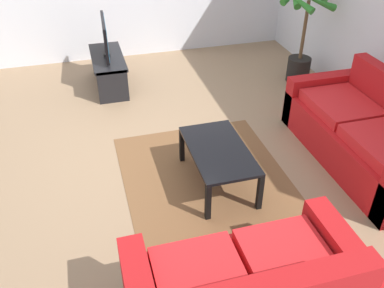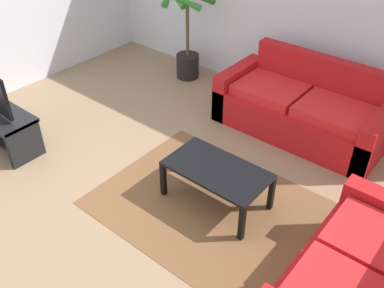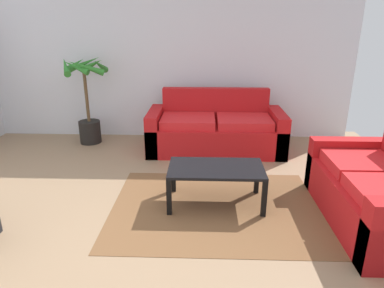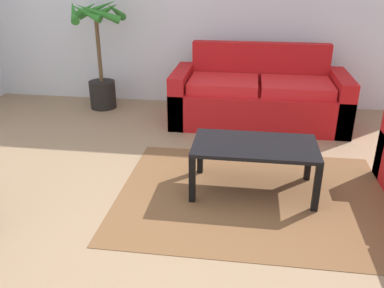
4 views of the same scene
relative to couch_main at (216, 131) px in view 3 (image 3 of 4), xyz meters
name	(u,v)px [view 3 (image 3 of 4)]	position (x,y,z in m)	size (l,w,h in m)	color
ground_plane	(142,233)	(-0.75, -2.28, -0.30)	(6.60, 6.60, 0.00)	#937556
wall_back	(170,56)	(-0.75, 0.72, 1.05)	(6.00, 0.06, 2.70)	silver
couch_main	(216,131)	(0.00, 0.00, 0.00)	(2.03, 0.90, 0.90)	red
couch_loveseat	(380,194)	(1.53, -2.00, 0.00)	(0.90, 1.63, 0.90)	red
coffee_table	(216,172)	(-0.05, -1.68, 0.07)	(1.01, 0.56, 0.43)	black
area_rug	(216,207)	(-0.05, -1.78, -0.30)	(2.20, 1.70, 0.01)	brown
potted_palm	(87,104)	(-2.04, 0.26, 0.35)	(0.76, 0.76, 1.39)	black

